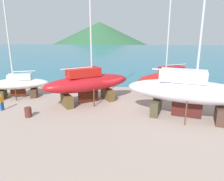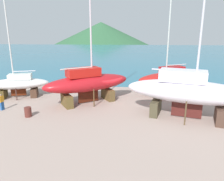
{
  "view_description": "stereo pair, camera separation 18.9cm",
  "coord_description": "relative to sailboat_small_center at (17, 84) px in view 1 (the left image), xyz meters",
  "views": [
    {
      "loc": [
        1.72,
        -22.82,
        7.52
      ],
      "look_at": [
        0.19,
        -0.32,
        1.27
      ],
      "focal_mm": 34.69,
      "sensor_mm": 36.0,
      "label": 1
    },
    {
      "loc": [
        1.9,
        -22.81,
        7.52
      ],
      "look_at": [
        0.19,
        -0.32,
        1.27
      ],
      "focal_mm": 34.69,
      "sensor_mm": 36.0,
      "label": 2
    }
  ],
  "objects": [
    {
      "name": "sailboat_small_center",
      "position": [
        0.0,
        0.0,
        0.0
      ],
      "size": [
        7.33,
        4.12,
        12.13
      ],
      "rotation": [
        0.0,
        0.0,
        3.42
      ],
      "color": "#4F3F1D",
      "rests_on": "ground"
    },
    {
      "name": "sailboat_mid_port",
      "position": [
        17.65,
        2.79,
        0.38
      ],
      "size": [
        8.37,
        5.72,
        14.55
      ],
      "rotation": [
        0.0,
        0.0,
        3.61
      ],
      "color": "brown",
      "rests_on": "ground"
    },
    {
      "name": "sailboat_large_starboard",
      "position": [
        17.87,
        -4.95,
        0.88
      ],
      "size": [
        11.18,
        6.04,
        18.02
      ],
      "rotation": [
        0.0,
        0.0,
        -0.3
      ],
      "color": "#4A3329",
      "rests_on": "ground"
    },
    {
      "name": "barrel_rust_mid",
      "position": [
        3.76,
        -5.75,
        -1.17
      ],
      "size": [
        0.72,
        0.72,
        0.89
      ],
      "primitive_type": "cylinder",
      "rotation": [
        0.0,
        0.0,
        0.19
      ],
      "color": "#592821",
      "rests_on": "ground"
    },
    {
      "name": "worker",
      "position": [
        0.45,
        -4.28,
        -0.77
      ],
      "size": [
        0.35,
        0.49,
        1.63
      ],
      "rotation": [
        0.0,
        0.0,
        2.87
      ],
      "color": "#214F90",
      "rests_on": "ground"
    },
    {
      "name": "sailboat_far_slipway",
      "position": [
        8.45,
        -1.45,
        0.62
      ],
      "size": [
        9.39,
        7.46,
        16.69
      ],
      "rotation": [
        0.0,
        0.0,
        0.59
      ],
      "color": "brown",
      "rests_on": "ground"
    },
    {
      "name": "ground_plane",
      "position": [
        10.81,
        -6.22,
        -1.62
      ],
      "size": [
        47.27,
        47.27,
        0.0
      ],
      "primitive_type": "plane",
      "color": "#A58F83"
    },
    {
      "name": "sea_water",
      "position": [
        10.81,
        52.1,
        -1.62
      ],
      "size": [
        164.29,
        93.0,
        0.01
      ],
      "primitive_type": "cube",
      "color": "teal",
      "rests_on": "ground"
    },
    {
      "name": "headland_hill",
      "position": [
        -10.31,
        159.97,
        -1.62
      ],
      "size": [
        125.63,
        125.63,
        28.86
      ],
      "primitive_type": "cone",
      "color": "#305F3B",
      "rests_on": "ground"
    }
  ]
}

